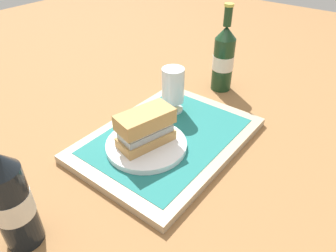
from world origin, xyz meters
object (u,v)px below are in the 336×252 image
second_bottle (10,199)px  sandwich (147,127)px  beer_bottle (224,58)px  beer_glass (173,89)px  plate (146,145)px

second_bottle → sandwich: bearing=-3.4°
sandwich → beer_bottle: size_ratio=0.53×
beer_bottle → second_bottle: 0.71m
sandwich → second_bottle: bearing=-169.1°
beer_glass → beer_bottle: beer_bottle is taller
plate → beer_bottle: 0.41m
sandwich → second_bottle: second_bottle is taller
plate → second_bottle: second_bottle is taller
plate → sandwich: bearing=-14.4°
plate → beer_glass: beer_glass is taller
beer_bottle → second_bottle: size_ratio=1.00×
sandwich → beer_bottle: 0.40m
plate → second_bottle: 0.32m
sandwich → beer_glass: beer_glass is taller
plate → sandwich: size_ratio=1.34×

